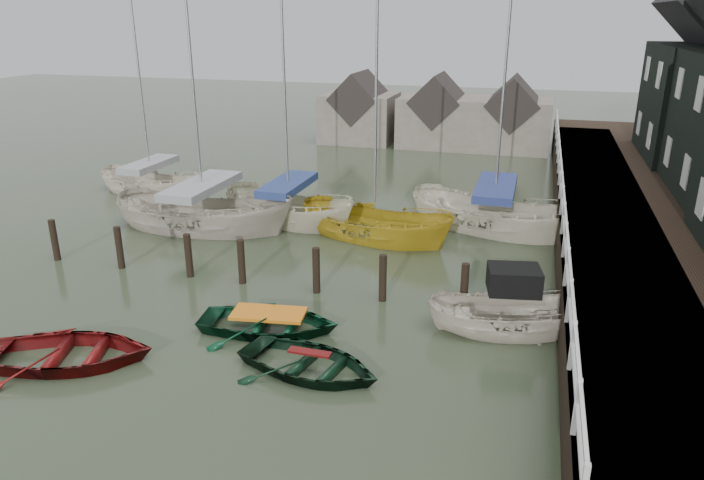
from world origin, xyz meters
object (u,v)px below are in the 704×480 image
(motorboat, at_px, (509,328))
(sailboat_c, at_px, (374,236))
(sailboat_d, at_px, (493,227))
(sailboat_e, at_px, (152,192))
(rowboat_red, at_px, (69,363))
(rowboat_green, at_px, (269,331))
(sailboat_a, at_px, (205,226))
(rowboat_dkgreen, at_px, (310,372))
(sailboat_b, at_px, (289,219))

(motorboat, distance_m, sailboat_c, 8.07)
(sailboat_d, bearing_deg, sailboat_e, 107.98)
(rowboat_red, height_order, sailboat_c, sailboat_c)
(rowboat_green, height_order, motorboat, motorboat)
(rowboat_green, bearing_deg, sailboat_e, 36.09)
(sailboat_c, bearing_deg, sailboat_a, 113.83)
(rowboat_green, bearing_deg, sailboat_d, -34.32)
(sailboat_c, distance_m, sailboat_d, 4.66)
(sailboat_a, bearing_deg, rowboat_red, -170.55)
(rowboat_dkgreen, xyz_separation_m, sailboat_b, (-4.66, 10.34, 0.07))
(rowboat_dkgreen, relative_size, motorboat, 0.77)
(rowboat_red, height_order, sailboat_e, sailboat_e)
(sailboat_d, bearing_deg, sailboat_b, 119.64)
(rowboat_dkgreen, distance_m, sailboat_a, 11.33)
(sailboat_e, bearing_deg, sailboat_d, -78.09)
(rowboat_red, distance_m, rowboat_dkgreen, 5.73)
(sailboat_a, xyz_separation_m, sailboat_d, (10.63, 3.04, 0.00))
(rowboat_dkgreen, xyz_separation_m, sailboat_e, (-12.17, 12.28, 0.06))
(motorboat, bearing_deg, sailboat_a, 55.26)
(sailboat_b, xyz_separation_m, sailboat_d, (7.87, 1.27, -0.00))
(sailboat_d, xyz_separation_m, sailboat_e, (-15.38, 0.67, -0.00))
(sailboat_b, bearing_deg, sailboat_a, 142.88)
(motorboat, distance_m, sailboat_b, 11.39)
(motorboat, distance_m, sailboat_e, 18.75)
(rowboat_green, height_order, sailboat_d, sailboat_d)
(sailboat_a, bearing_deg, sailboat_b, -58.39)
(rowboat_dkgreen, bearing_deg, sailboat_d, -4.10)
(rowboat_green, height_order, sailboat_a, sailboat_a)
(rowboat_dkgreen, distance_m, motorboat, 5.40)
(rowboat_red, xyz_separation_m, sailboat_b, (0.94, 11.58, 0.07))
(rowboat_green, bearing_deg, motorboat, -82.32)
(rowboat_red, distance_m, rowboat_green, 4.81)
(rowboat_red, xyz_separation_m, sailboat_d, (8.80, 12.85, 0.06))
(rowboat_green, relative_size, sailboat_b, 0.30)
(rowboat_red, xyz_separation_m, rowboat_dkgreen, (5.60, 1.24, 0.00))
(rowboat_red, bearing_deg, rowboat_green, -72.40)
(rowboat_green, xyz_separation_m, sailboat_d, (4.90, 10.03, 0.06))
(rowboat_green, bearing_deg, rowboat_dkgreen, -141.13)
(sailboat_d, bearing_deg, rowboat_red, 166.08)
(motorboat, bearing_deg, rowboat_dkgreen, 117.01)
(sailboat_c, bearing_deg, rowboat_green, -169.57)
(sailboat_a, height_order, sailboat_d, sailboat_d)
(rowboat_red, relative_size, rowboat_green, 1.10)
(sailboat_b, height_order, sailboat_d, sailboat_d)
(rowboat_green, bearing_deg, sailboat_c, -13.91)
(rowboat_green, xyz_separation_m, sailboat_a, (-5.73, 6.99, 0.06))
(rowboat_red, relative_size, sailboat_e, 0.41)
(rowboat_green, xyz_separation_m, sailboat_e, (-10.48, 10.71, 0.06))
(sailboat_d, bearing_deg, rowboat_dkgreen, -174.95)
(sailboat_c, height_order, sailboat_e, sailboat_c)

